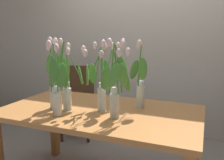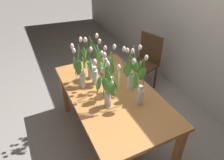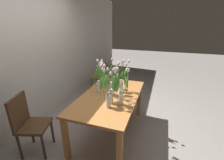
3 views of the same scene
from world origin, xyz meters
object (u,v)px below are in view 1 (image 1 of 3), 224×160
Objects in this scene: tulip_vase_3 at (58,89)px; tulip_vase_6 at (100,85)px; tulip_vase_5 at (118,88)px; tulip_vase_4 at (114,78)px; tulip_vase_1 at (54,85)px; tulip_vase_2 at (66,82)px; tulip_vase_0 at (140,86)px; dining_chair at (78,97)px; dining_table at (100,120)px.

tulip_vase_3 is 0.32m from tulip_vase_6.
tulip_vase_4 is at bearing 115.05° from tulip_vase_5.
tulip_vase_1 reaches higher than tulip_vase_3.
tulip_vase_2 is 0.42m from tulip_vase_4.
tulip_vase_0 is at bearing 27.29° from tulip_vase_2.
tulip_vase_4 is at bearing 36.01° from tulip_vase_1.
tulip_vase_1 is 0.51m from tulip_vase_4.
tulip_vase_6 is at bearing -52.09° from dining_chair.
dining_chair is (-0.80, 1.03, -0.43)m from tulip_vase_6.
tulip_vase_5 reaches higher than tulip_vase_6.
tulip_vase_5 is at bearing -35.11° from dining_table.
dining_table is at bearing 144.89° from tulip_vase_5.
tulip_vase_6 is (0.26, 0.06, -0.02)m from tulip_vase_2.
tulip_vase_3 is (-0.21, -0.26, 0.30)m from dining_table.
tulip_vase_0 is 0.66m from tulip_vase_3.
tulip_vase_5 reaches higher than tulip_vase_4.
dining_table is 2.82× the size of tulip_vase_3.
tulip_vase_0 is at bearing 40.36° from tulip_vase_3.
tulip_vase_6 is at bearing -141.95° from tulip_vase_0.
tulip_vase_5 is at bearing -103.27° from tulip_vase_0.
tulip_vase_1 is (-0.36, -0.10, 0.29)m from dining_table.
dining_table is 0.31m from tulip_vase_6.
dining_table is 2.82× the size of tulip_vase_6.
tulip_vase_4 is 0.99× the size of tulip_vase_5.
tulip_vase_3 is at bearing -165.49° from tulip_vase_5.
tulip_vase_3 is 0.61× the size of dining_chair.
tulip_vase_0 is 0.70m from tulip_vase_1.
tulip_vase_0 is 0.24m from tulip_vase_4.
tulip_vase_4 is at bearing 46.02° from tulip_vase_2.
tulip_vase_0 is (0.29, 0.17, 0.28)m from dining_table.
tulip_vase_1 reaches higher than tulip_vase_4.
tulip_vase_5 reaches higher than tulip_vase_3.
tulip_vase_6 is (-0.03, -0.24, -0.02)m from tulip_vase_4.
tulip_vase_2 reaches higher than dining_table.
tulip_vase_2 is 1.02× the size of tulip_vase_4.
dining_table is 1.72× the size of dining_chair.
dining_table is at bearing -104.38° from tulip_vase_4.
tulip_vase_2 is 1.03× the size of tulip_vase_3.
tulip_vase_3 is at bearing -46.94° from tulip_vase_1.
tulip_vase_3 is at bearing -120.11° from tulip_vase_4.
tulip_vase_1 is 0.39m from tulip_vase_6.
tulip_vase_5 is 1.02× the size of tulip_vase_6.
tulip_vase_1 is 0.98× the size of tulip_vase_2.
tulip_vase_5 reaches higher than dining_chair.
tulip_vase_4 is at bearing 82.85° from tulip_vase_6.
tulip_vase_5 reaches higher than tulip_vase_1.
tulip_vase_4 is 0.62× the size of dining_chair.
tulip_vase_5 is at bearing -29.15° from tulip_vase_6.
tulip_vase_2 is at bearing -152.71° from tulip_vase_0.
tulip_vase_1 is at bearing 175.32° from tulip_vase_5.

